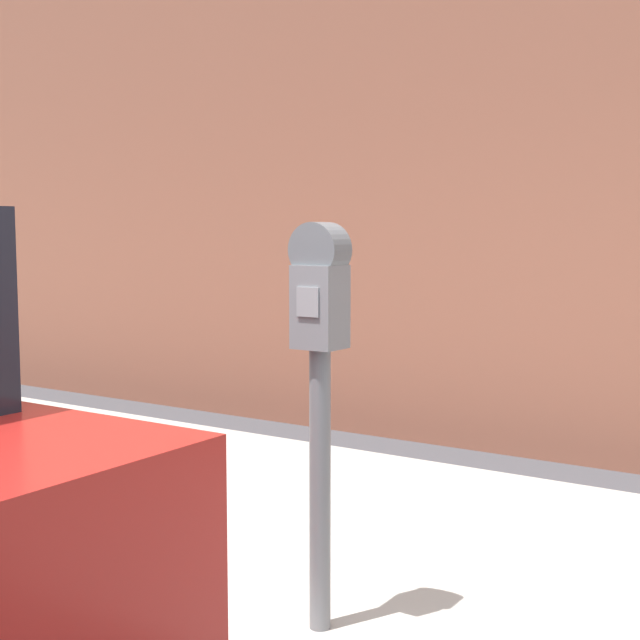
% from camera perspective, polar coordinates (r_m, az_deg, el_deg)
% --- Properties ---
extents(sidewalk, '(24.00, 2.80, 0.11)m').
position_cam_1_polar(sidewalk, '(4.28, 9.49, -15.31)').
color(sidewalk, '#BCB7AD').
rests_on(sidewalk, ground_plane).
extents(building_facade, '(24.00, 0.30, 4.69)m').
position_cam_1_polar(building_facade, '(6.30, 18.86, 12.34)').
color(building_facade, '#935642').
rests_on(building_facade, ground_plane).
extents(parking_meter, '(0.20, 0.16, 1.51)m').
position_cam_1_polar(parking_meter, '(3.22, -0.00, -2.39)').
color(parking_meter, slate).
rests_on(parking_meter, sidewalk).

